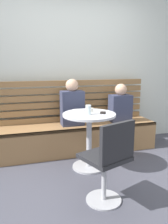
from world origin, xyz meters
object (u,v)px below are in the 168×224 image
Objects in this scene: person_child_left at (120,105)px; cup_espresso_small at (91,110)px; cafe_table at (89,130)px; person_adult at (72,105)px; cup_glass_tall at (88,110)px; phone_on_table at (103,113)px; booth_bench at (71,138)px; white_chair at (109,160)px; plate_small at (78,110)px.

person_child_left is 0.86m from cup_espresso_small.
person_child_left reaches higher than cafe_table.
cafe_table is 1.05× the size of person_adult.
cup_glass_tall reaches higher than phone_on_table.
booth_bench is 3.84× the size of person_adult.
white_chair is at bearing -97.45° from cup_espresso_small.
person_child_left is at bearing 40.49° from cup_glass_tall.
booth_bench is at bearing 179.60° from person_child_left.
cup_glass_tall is at bearing -139.51° from person_child_left.
person_child_left reaches higher than cup_espresso_small.
booth_bench is 48.21× the size of cup_espresso_small.
cup_espresso_small reaches higher than cafe_table.
person_adult reaches higher than white_chair.
cup_glass_tall is at bearing -119.16° from cafe_table.
person_adult is at bearing 90.46° from white_chair.
person_adult is 5.03× the size of phone_on_table.
plate_small is at bearing 138.53° from cup_espresso_small.
white_chair is at bearing -119.39° from person_child_left.
cup_espresso_small is at bearing -74.00° from booth_bench.
white_chair reaches higher than cup_espresso_small.
cafe_table is 0.65m from person_adult.
white_chair is at bearing 95.82° from phone_on_table.
person_child_left reaches higher than phone_on_table.
person_child_left is at bearing 60.61° from white_chair.
plate_small is at bearing -92.92° from person_adult.
person_child_left is 0.91m from plate_small.
cafe_table is at bearing 60.84° from cup_glass_tall.
person_child_left is at bearing -108.46° from phone_on_table.
person_adult is 12.57× the size of cup_espresso_small.
booth_bench is at bearing 99.67° from cafe_table.
phone_on_table is at bearing -67.96° from person_adult.
booth_bench is at bearing -42.91° from phone_on_table.
person_adult reaches higher than cafe_table.
white_chair is 1.39× the size of person_child_left.
booth_bench is at bearing -178.16° from person_adult.
cup_espresso_small reaches higher than booth_bench.
person_adult is at bearing 97.22° from cafe_table.
white_chair is 0.87m from phone_on_table.
person_child_left is at bearing 39.25° from cafe_table.
cup_glass_tall reaches higher than cup_espresso_small.
person_child_left reaches higher than cup_glass_tall.
plate_small is (-0.02, -0.40, -0.01)m from person_adult.
phone_on_table is (-0.55, -0.62, 0.03)m from person_child_left.
cafe_table is at bearing -82.78° from person_adult.
phone_on_table is at bearing -131.47° from person_child_left.
cup_espresso_small is at bearing -13.75° from phone_on_table.
cup_glass_tall is at bearing -123.45° from cup_espresso_small.
person_child_left is (0.83, -0.01, 0.49)m from booth_bench.
cup_espresso_small is at bearing -41.47° from plate_small.
cup_espresso_small is (0.11, 0.88, 0.30)m from white_chair.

